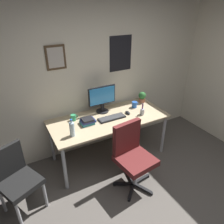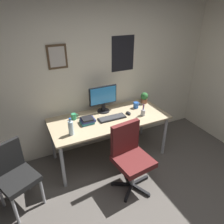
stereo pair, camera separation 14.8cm
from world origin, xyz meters
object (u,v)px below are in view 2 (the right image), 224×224
pen_cup (143,112)px  book_stack_left (87,120)px  coffee_mug_far (136,105)px  coffee_mug_near (74,116)px  potted_plant (144,97)px  computer_mouse (128,113)px  monitor (103,98)px  office_chair (130,154)px  keyboard (112,118)px  water_bottle (71,128)px  side_chair (14,173)px

pen_cup → book_stack_left: 0.89m
coffee_mug_far → coffee_mug_near: bearing=176.0°
potted_plant → computer_mouse: bearing=-151.5°
pen_cup → monitor: bearing=142.1°
office_chair → computer_mouse: office_chair is taller
keyboard → computer_mouse: bearing=3.3°
water_bottle → coffee_mug_far: water_bottle is taller
potted_plant → pen_cup: (-0.27, -0.38, -0.05)m
water_bottle → coffee_mug_near: bearing=68.9°
office_chair → book_stack_left: 0.80m
keyboard → water_bottle: (-0.68, -0.16, 0.09)m
monitor → coffee_mug_near: 0.55m
side_chair → monitor: bearing=22.4°
potted_plant → water_bottle: bearing=-163.7°
side_chair → water_bottle: 0.87m
computer_mouse → coffee_mug_far: bearing=32.2°
side_chair → coffee_mug_far: (1.99, 0.47, 0.29)m
pen_cup → book_stack_left: bearing=170.1°
office_chair → coffee_mug_near: size_ratio=8.24×
office_chair → keyboard: bearing=86.6°
keyboard → pen_cup: 0.50m
book_stack_left → side_chair: bearing=-162.0°
office_chair → keyboard: (0.04, 0.64, 0.22)m
coffee_mug_near → keyboard: bearing=-23.6°
book_stack_left → pen_cup: bearing=-9.9°
monitor → water_bottle: 0.80m
side_chair → computer_mouse: 1.82m
monitor → coffee_mug_far: monitor is taller
keyboard → side_chair: bearing=-167.9°
computer_mouse → monitor: bearing=140.6°
computer_mouse → water_bottle: water_bottle is taller
monitor → computer_mouse: monitor is taller
office_chair → side_chair: 1.47m
keyboard → book_stack_left: size_ratio=2.05×
office_chair → monitor: (0.02, 0.92, 0.45)m
office_chair → book_stack_left: (-0.35, 0.68, 0.25)m
keyboard → monitor: bearing=94.5°
potted_plant → coffee_mug_far: bearing=-155.4°
office_chair → coffee_mug_near: office_chair is taller
keyboard → book_stack_left: book_stack_left is taller
coffee_mug_far → office_chair: bearing=-125.3°
coffee_mug_far → potted_plant: (0.23, 0.11, 0.05)m
monitor → keyboard: (0.02, -0.28, -0.23)m
coffee_mug_near → book_stack_left: 0.25m
office_chair → book_stack_left: size_ratio=4.52×
side_chair → pen_cup: (1.96, 0.20, 0.29)m
monitor → coffee_mug_far: bearing=-12.6°
office_chair → coffee_mug_near: 1.04m
keyboard → computer_mouse: 0.30m
water_bottle → book_stack_left: (0.30, 0.19, -0.06)m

